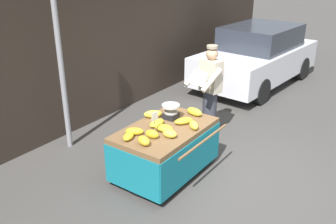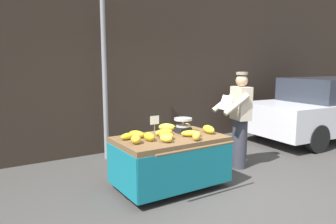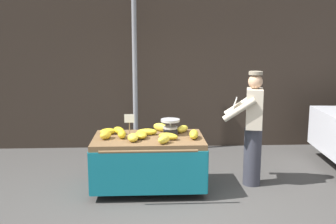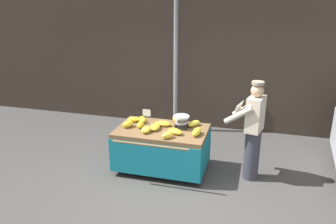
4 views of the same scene
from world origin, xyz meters
name	(u,v)px [view 1 (image 1 of 4)]	position (x,y,z in m)	size (l,w,h in m)	color
ground_plane	(222,175)	(0.00, 0.00, 0.00)	(60.00, 60.00, 0.00)	#423F3D
back_wall	(69,19)	(0.00, 3.20, 2.09)	(16.00, 0.24, 4.18)	#332821
street_pole	(60,58)	(-0.71, 2.68, 1.60)	(0.09, 0.09, 3.19)	gray
banana_cart	(165,141)	(-0.46, 0.75, 0.56)	(1.60, 1.18, 0.79)	brown
weighing_scale	(171,112)	(-0.14, 0.88, 0.90)	(0.28, 0.28, 0.24)	black
price_sign	(155,119)	(-0.73, 0.74, 1.03)	(0.14, 0.01, 0.34)	#997A51
banana_bunch_0	(194,112)	(0.18, 0.64, 0.85)	(0.12, 0.29, 0.12)	yellow
banana_bunch_1	(152,134)	(-0.84, 0.71, 0.84)	(0.11, 0.20, 0.12)	gold
banana_bunch_2	(170,133)	(-0.67, 0.52, 0.84)	(0.15, 0.22, 0.11)	yellow
banana_bunch_3	(184,121)	(-0.19, 0.61, 0.83)	(0.15, 0.30, 0.09)	gold
banana_bunch_4	(170,109)	(0.05, 1.04, 0.84)	(0.12, 0.28, 0.10)	yellow
banana_bunch_5	(129,136)	(-1.06, 0.95, 0.83)	(0.13, 0.24, 0.09)	gold
banana_bunch_6	(164,128)	(-0.57, 0.70, 0.83)	(0.17, 0.28, 0.10)	gold
banana_bunch_7	(157,123)	(-0.48, 0.89, 0.83)	(0.15, 0.29, 0.09)	yellow
banana_bunch_8	(194,125)	(-0.25, 0.39, 0.84)	(0.11, 0.22, 0.12)	yellow
banana_bunch_9	(144,141)	(-1.06, 0.67, 0.85)	(0.13, 0.23, 0.12)	gold
banana_bunch_10	(135,131)	(-0.90, 0.97, 0.84)	(0.13, 0.26, 0.10)	gold
banana_bunch_11	(153,114)	(-0.28, 1.12, 0.85)	(0.12, 0.28, 0.12)	yellow
vendor_person	(210,92)	(1.08, 0.87, 0.87)	(0.66, 0.61, 1.71)	#383842
parked_car	(257,56)	(4.49, 1.38, 0.75)	(4.02, 2.00, 1.51)	silver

